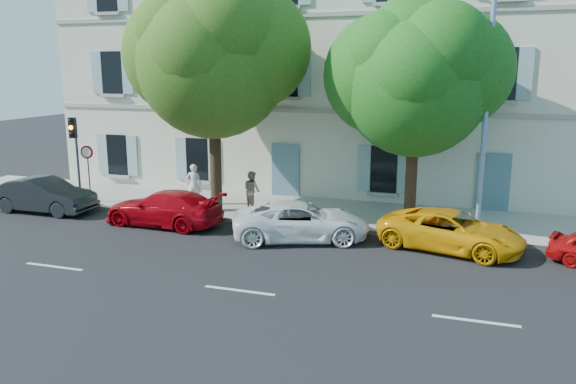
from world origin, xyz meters
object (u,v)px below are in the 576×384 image
(car_yellow_supercar, at_px, (451,231))
(traffic_light, at_px, (75,141))
(car_white_coupe, at_px, (301,221))
(pedestrian_a, at_px, (194,185))
(car_dark_sedan, at_px, (44,195))
(street_lamp, at_px, (487,95))
(tree_left, at_px, (213,62))
(car_red_coupe, at_px, (164,208))
(road_sign, at_px, (88,161))
(pedestrian_b, at_px, (252,190))
(tree_right, at_px, (416,84))

(car_yellow_supercar, height_order, traffic_light, traffic_light)
(car_white_coupe, height_order, pedestrian_a, pedestrian_a)
(car_dark_sedan, relative_size, street_lamp, 0.51)
(street_lamp, bearing_deg, tree_left, 177.90)
(street_lamp, distance_m, pedestrian_a, 12.05)
(car_yellow_supercar, bearing_deg, car_red_coupe, 105.93)
(road_sign, bearing_deg, pedestrian_b, 7.18)
(tree_left, height_order, pedestrian_a, tree_left)
(tree_left, distance_m, traffic_light, 7.06)
(street_lamp, bearing_deg, car_white_coupe, -161.90)
(pedestrian_b, bearing_deg, traffic_light, 46.00)
(car_red_coupe, height_order, tree_left, tree_left)
(car_yellow_supercar, height_order, tree_left, tree_left)
(tree_right, xyz_separation_m, pedestrian_b, (-6.36, 0.31, -4.32))
(tree_left, xyz_separation_m, tree_right, (7.65, 0.34, -0.76))
(car_yellow_supercar, xyz_separation_m, tree_left, (-9.21, 1.82, 5.38))
(traffic_light, height_order, pedestrian_b, traffic_light)
(tree_left, distance_m, pedestrian_b, 5.28)
(car_red_coupe, bearing_deg, road_sign, -108.42)
(pedestrian_b, bearing_deg, car_red_coupe, 84.98)
(car_dark_sedan, height_order, car_red_coupe, car_dark_sedan)
(tree_right, relative_size, pedestrian_a, 4.56)
(traffic_light, xyz_separation_m, pedestrian_b, (7.54, 1.18, -1.85))
(pedestrian_a, distance_m, pedestrian_b, 2.61)
(pedestrian_a, bearing_deg, road_sign, -7.09)
(street_lamp, relative_size, pedestrian_a, 4.83)
(car_dark_sedan, relative_size, car_red_coupe, 0.95)
(traffic_light, relative_size, pedestrian_a, 2.09)
(road_sign, relative_size, street_lamp, 0.29)
(road_sign, bearing_deg, car_dark_sedan, -122.40)
(car_dark_sedan, xyz_separation_m, car_yellow_supercar, (16.11, 0.04, -0.07))
(car_dark_sedan, relative_size, car_yellow_supercar, 0.94)
(tree_right, xyz_separation_m, pedestrian_a, (-8.97, 0.28, -4.24))
(car_dark_sedan, relative_size, tree_right, 0.54)
(car_dark_sedan, bearing_deg, pedestrian_a, -65.99)
(car_yellow_supercar, relative_size, road_sign, 1.89)
(car_red_coupe, xyz_separation_m, tree_left, (1.20, 2.10, 5.36))
(car_white_coupe, relative_size, tree_left, 0.51)
(car_dark_sedan, relative_size, pedestrian_b, 2.72)
(street_lamp, bearing_deg, tree_right, 163.60)
(tree_right, relative_size, road_sign, 3.26)
(traffic_light, relative_size, road_sign, 1.49)
(traffic_light, bearing_deg, car_red_coupe, -17.24)
(tree_right, height_order, pedestrian_a, tree_right)
(car_dark_sedan, xyz_separation_m, tree_right, (14.55, 2.20, 4.55))
(car_yellow_supercar, xyz_separation_m, tree_right, (-1.56, 2.16, 4.62))
(road_sign, xyz_separation_m, pedestrian_a, (4.57, 0.87, -0.89))
(tree_right, xyz_separation_m, traffic_light, (-13.90, -0.87, -2.47))
(car_yellow_supercar, distance_m, pedestrian_a, 10.81)
(tree_right, distance_m, traffic_light, 14.14)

